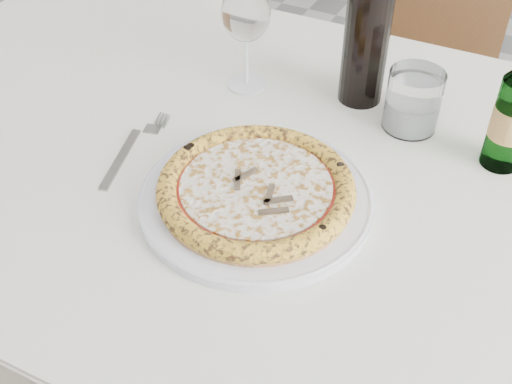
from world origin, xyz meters
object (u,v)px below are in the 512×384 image
Objects in this scene: wine_glass at (246,16)px; tumbler at (413,104)px; chair_far at (414,70)px; pizza at (256,189)px; wine_bottle at (368,29)px; plate at (256,198)px; dining_table at (285,203)px.

wine_glass reaches higher than tumbler.
chair_far is at bearing 102.24° from tumbler.
pizza is 1.51× the size of wine_glass.
tumbler is 0.32× the size of wine_bottle.
chair_far reaches higher than tumbler.
plate is 0.31m from tumbler.
dining_table is 0.74m from chair_far.
wine_bottle is (0.04, 0.31, 0.10)m from pizza.
pizza is 0.91× the size of wine_bottle.
pizza is at bearing -90.00° from dining_table.
wine_bottle is at bearing 80.69° from dining_table.
wine_bottle is (0.04, 0.31, 0.12)m from plate.
chair_far is 0.87m from pizza.
wine_bottle is at bearing 15.30° from wine_glass.
dining_table is 0.15m from pizza.
pizza is at bearing -59.74° from wine_glass.
pizza is 0.33m from wine_bottle.
chair_far is 0.62m from wine_bottle.
wine_glass reaches higher than plate.
plate is at bearing -96.39° from wine_bottle.
plate is 1.19× the size of pizza.
dining_table is 0.14m from plate.
wine_glass is at bearing -164.70° from wine_bottle.
plate is 0.33m from wine_glass.
wine_glass is at bearing 120.26° from pizza.
pizza is (-0.00, 0.00, 0.02)m from plate.
dining_table is at bearing -127.61° from tumbler.
wine_glass is 0.30m from tumbler.
wine_glass is at bearing -177.79° from tumbler.
chair_far is 0.86m from plate.
wine_bottle is at bearing 83.61° from plate.
pizza is at bearing -116.09° from tumbler.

